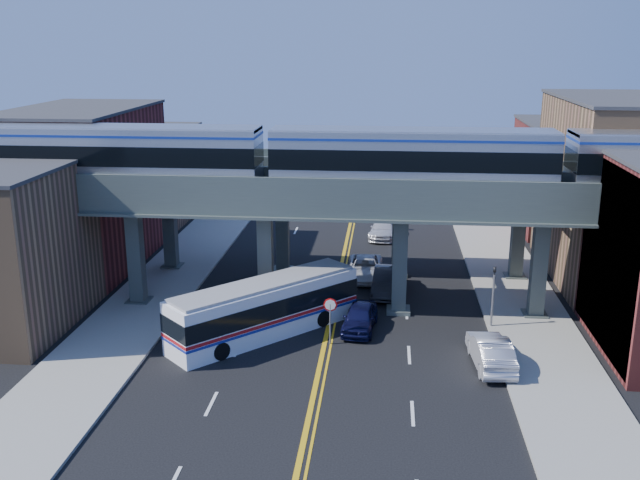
{
  "coord_description": "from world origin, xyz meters",
  "views": [
    {
      "loc": [
        3.1,
        -32.19,
        15.87
      ],
      "look_at": [
        -0.65,
        7.2,
        4.6
      ],
      "focal_mm": 40.0,
      "sensor_mm": 36.0,
      "label": 1
    }
  ],
  "objects_px": {
    "car_lane_c": "(365,268)",
    "car_parked_curb": "(491,351)",
    "stop_sign": "(330,313)",
    "car_lane_a": "(360,318)",
    "traffic_signal": "(493,290)",
    "car_lane_d": "(383,229)",
    "car_lane_b": "(387,281)",
    "transit_train": "(412,158)",
    "transit_bus": "(265,309)"
  },
  "relations": [
    {
      "from": "car_lane_c",
      "to": "car_parked_curb",
      "type": "bearing_deg",
      "value": -63.84
    },
    {
      "from": "stop_sign",
      "to": "car_lane_d",
      "type": "distance_m",
      "value": 21.84
    },
    {
      "from": "car_lane_a",
      "to": "car_lane_c",
      "type": "height_order",
      "value": "car_lane_a"
    },
    {
      "from": "transit_train",
      "to": "car_lane_d",
      "type": "xyz_separation_m",
      "value": [
        -1.53,
        16.66,
        -8.63
      ]
    },
    {
      "from": "stop_sign",
      "to": "traffic_signal",
      "type": "xyz_separation_m",
      "value": [
        8.9,
        3.0,
        0.54
      ]
    },
    {
      "from": "car_lane_b",
      "to": "car_lane_c",
      "type": "distance_m",
      "value": 3.33
    },
    {
      "from": "transit_bus",
      "to": "car_parked_curb",
      "type": "distance_m",
      "value": 12.22
    },
    {
      "from": "stop_sign",
      "to": "car_lane_a",
      "type": "xyz_separation_m",
      "value": [
        1.5,
        2.11,
        -1.03
      ]
    },
    {
      "from": "traffic_signal",
      "to": "car_parked_curb",
      "type": "height_order",
      "value": "traffic_signal"
    },
    {
      "from": "traffic_signal",
      "to": "car_lane_d",
      "type": "bearing_deg",
      "value": 108.52
    },
    {
      "from": "transit_bus",
      "to": "car_lane_a",
      "type": "bearing_deg",
      "value": -32.8
    },
    {
      "from": "transit_train",
      "to": "car_lane_d",
      "type": "bearing_deg",
      "value": 95.26
    },
    {
      "from": "car_parked_curb",
      "to": "transit_train",
      "type": "bearing_deg",
      "value": -64.34
    },
    {
      "from": "car_lane_c",
      "to": "car_parked_curb",
      "type": "height_order",
      "value": "car_parked_curb"
    },
    {
      "from": "transit_bus",
      "to": "transit_train",
      "type": "bearing_deg",
      "value": -18.24
    },
    {
      "from": "traffic_signal",
      "to": "car_lane_d",
      "type": "xyz_separation_m",
      "value": [
        -6.25,
        18.66,
        -1.58
      ]
    },
    {
      "from": "car_lane_a",
      "to": "traffic_signal",
      "type": "bearing_deg",
      "value": 12.85
    },
    {
      "from": "traffic_signal",
      "to": "car_parked_curb",
      "type": "xyz_separation_m",
      "value": [
        -0.7,
        -4.88,
        -1.51
      ]
    },
    {
      "from": "car_lane_b",
      "to": "car_lane_d",
      "type": "height_order",
      "value": "car_lane_b"
    },
    {
      "from": "transit_bus",
      "to": "car_lane_a",
      "type": "height_order",
      "value": "transit_bus"
    },
    {
      "from": "transit_bus",
      "to": "car_lane_c",
      "type": "bearing_deg",
      "value": 17.69
    },
    {
      "from": "car_parked_curb",
      "to": "car_lane_d",
      "type": "bearing_deg",
      "value": -81.33
    },
    {
      "from": "transit_train",
      "to": "car_lane_a",
      "type": "relative_size",
      "value": 11.56
    },
    {
      "from": "transit_train",
      "to": "car_lane_d",
      "type": "distance_m",
      "value": 18.82
    },
    {
      "from": "stop_sign",
      "to": "traffic_signal",
      "type": "bearing_deg",
      "value": 18.63
    },
    {
      "from": "transit_train",
      "to": "car_lane_b",
      "type": "xyz_separation_m",
      "value": [
        -1.17,
        3.23,
        -8.53
      ]
    },
    {
      "from": "car_lane_b",
      "to": "car_lane_c",
      "type": "relative_size",
      "value": 0.98
    },
    {
      "from": "car_lane_a",
      "to": "car_lane_b",
      "type": "relative_size",
      "value": 0.86
    },
    {
      "from": "transit_train",
      "to": "car_lane_d",
      "type": "height_order",
      "value": "transit_train"
    },
    {
      "from": "car_lane_d",
      "to": "car_lane_a",
      "type": "bearing_deg",
      "value": -86.55
    },
    {
      "from": "traffic_signal",
      "to": "car_parked_curb",
      "type": "relative_size",
      "value": 0.85
    },
    {
      "from": "stop_sign",
      "to": "car_lane_b",
      "type": "xyz_separation_m",
      "value": [
        3.01,
        8.23,
        -0.94
      ]
    },
    {
      "from": "stop_sign",
      "to": "car_lane_a",
      "type": "distance_m",
      "value": 2.79
    },
    {
      "from": "stop_sign",
      "to": "traffic_signal",
      "type": "distance_m",
      "value": 9.41
    },
    {
      "from": "car_lane_a",
      "to": "car_lane_d",
      "type": "relative_size",
      "value": 0.86
    },
    {
      "from": "transit_bus",
      "to": "traffic_signal",
      "type": "bearing_deg",
      "value": -36.26
    },
    {
      "from": "transit_train",
      "to": "car_lane_b",
      "type": "relative_size",
      "value": 9.91
    },
    {
      "from": "traffic_signal",
      "to": "car_lane_c",
      "type": "height_order",
      "value": "traffic_signal"
    },
    {
      "from": "transit_bus",
      "to": "car_lane_d",
      "type": "bearing_deg",
      "value": 27.48
    },
    {
      "from": "car_lane_c",
      "to": "car_parked_curb",
      "type": "xyz_separation_m",
      "value": [
        6.7,
        -13.08,
        0.09
      ]
    },
    {
      "from": "traffic_signal",
      "to": "car_lane_a",
      "type": "bearing_deg",
      "value": -173.18
    },
    {
      "from": "car_lane_d",
      "to": "car_lane_c",
      "type": "bearing_deg",
      "value": -89.46
    },
    {
      "from": "transit_train",
      "to": "stop_sign",
      "type": "relative_size",
      "value": 18.73
    },
    {
      "from": "car_parked_curb",
      "to": "car_lane_c",
      "type": "bearing_deg",
      "value": -67.46
    },
    {
      "from": "car_lane_c",
      "to": "car_parked_curb",
      "type": "distance_m",
      "value": 14.69
    },
    {
      "from": "car_lane_c",
      "to": "stop_sign",
      "type": "bearing_deg",
      "value": -98.6
    },
    {
      "from": "transit_bus",
      "to": "car_lane_d",
      "type": "relative_size",
      "value": 1.99
    },
    {
      "from": "transit_train",
      "to": "stop_sign",
      "type": "height_order",
      "value": "transit_train"
    },
    {
      "from": "stop_sign",
      "to": "traffic_signal",
      "type": "height_order",
      "value": "traffic_signal"
    },
    {
      "from": "car_lane_a",
      "to": "car_lane_b",
      "type": "height_order",
      "value": "car_lane_b"
    }
  ]
}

